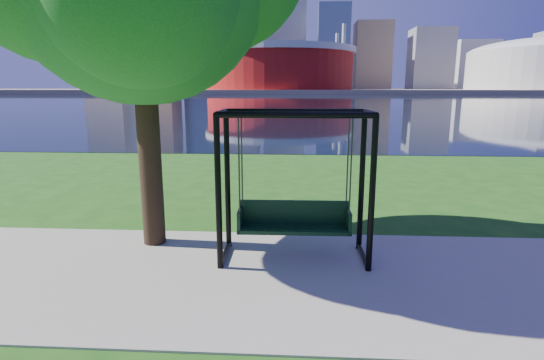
{
  "coord_description": "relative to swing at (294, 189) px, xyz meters",
  "views": [
    {
      "loc": [
        0.48,
        -6.65,
        2.91
      ],
      "look_at": [
        0.08,
        0.0,
        1.46
      ],
      "focal_mm": 28.0,
      "sensor_mm": 36.0,
      "label": 1
    }
  ],
  "objects": [
    {
      "name": "ground",
      "position": [
        -0.44,
        -0.3,
        -1.24
      ],
      "size": [
        900.0,
        900.0,
        0.0
      ],
      "primitive_type": "plane",
      "color": "#1E5114",
      "rests_on": "ground"
    },
    {
      "name": "path",
      "position": [
        -0.44,
        -0.8,
        -1.22
      ],
      "size": [
        120.0,
        4.0,
        0.03
      ],
      "primitive_type": "cube",
      "color": "#9E937F",
      "rests_on": "ground"
    },
    {
      "name": "river",
      "position": [
        -0.44,
        101.7,
        -1.23
      ],
      "size": [
        900.0,
        180.0,
        0.02
      ],
      "primitive_type": "cube",
      "color": "black",
      "rests_on": "ground"
    },
    {
      "name": "far_bank",
      "position": [
        -0.44,
        305.7,
        -0.24
      ],
      "size": [
        900.0,
        228.0,
        2.0
      ],
      "primitive_type": "cube",
      "color": "#937F60",
      "rests_on": "ground"
    },
    {
      "name": "stadium",
      "position": [
        -10.44,
        234.7,
        12.99
      ],
      "size": [
        83.0,
        83.0,
        32.0
      ],
      "color": "maroon",
      "rests_on": "far_bank"
    },
    {
      "name": "skyline",
      "position": [
        -4.71,
        319.1,
        34.65
      ],
      "size": [
        392.0,
        66.0,
        96.5
      ],
      "color": "gray",
      "rests_on": "far_bank"
    },
    {
      "name": "swing",
      "position": [
        0.0,
        0.0,
        0.0
      ],
      "size": [
        2.51,
        1.12,
        2.56
      ],
      "rotation": [
        0.0,
        0.0,
        0.02
      ],
      "color": "black",
      "rests_on": "ground"
    }
  ]
}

